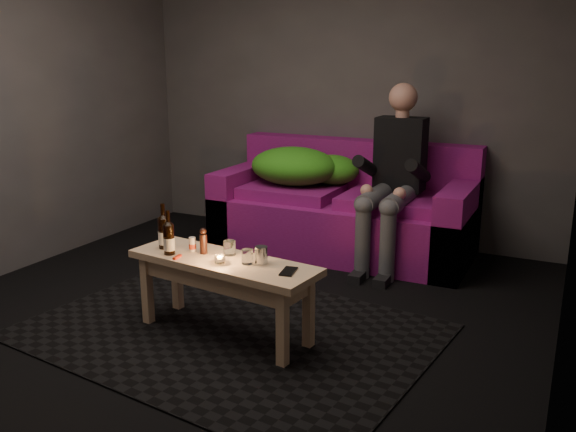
# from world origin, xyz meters

# --- Properties ---
(floor) EXTENTS (4.50, 4.50, 0.00)m
(floor) POSITION_xyz_m (0.00, 0.00, 0.00)
(floor) COLOR black
(floor) RESTS_ON ground
(room) EXTENTS (4.50, 4.50, 4.50)m
(room) POSITION_xyz_m (0.00, 0.47, 1.64)
(room) COLOR silver
(room) RESTS_ON ground
(rug) EXTENTS (2.62, 2.05, 0.01)m
(rug) POSITION_xyz_m (0.14, -0.07, 0.01)
(rug) COLOR black
(rug) RESTS_ON floor
(sofa) EXTENTS (2.20, 0.99, 0.94)m
(sofa) POSITION_xyz_m (0.19, 1.82, 0.34)
(sofa) COLOR #831167
(sofa) RESTS_ON floor
(green_blanket) EXTENTS (0.97, 0.66, 0.33)m
(green_blanket) POSITION_xyz_m (-0.24, 1.81, 0.71)
(green_blanket) COLOR #389C1C
(green_blanket) RESTS_ON sofa
(person) EXTENTS (0.40, 0.91, 1.47)m
(person) POSITION_xyz_m (0.66, 1.64, 0.76)
(person) COLOR black
(person) RESTS_ON sofa
(coffee_table) EXTENTS (1.25, 0.53, 0.50)m
(coffee_table) POSITION_xyz_m (0.14, -0.12, 0.41)
(coffee_table) COLOR #EDBB8B
(coffee_table) RESTS_ON rug
(beer_bottle_a) EXTENTS (0.07, 0.07, 0.29)m
(beer_bottle_a) POSITION_xyz_m (-0.30, -0.10, 0.60)
(beer_bottle_a) COLOR black
(beer_bottle_a) RESTS_ON coffee_table
(beer_bottle_b) EXTENTS (0.07, 0.07, 0.28)m
(beer_bottle_b) POSITION_xyz_m (-0.20, -0.19, 0.60)
(beer_bottle_b) COLOR black
(beer_bottle_b) RESTS_ON coffee_table
(salt_shaker) EXTENTS (0.05, 0.05, 0.09)m
(salt_shaker) POSITION_xyz_m (-0.11, -0.08, 0.54)
(salt_shaker) COLOR silver
(salt_shaker) RESTS_ON coffee_table
(pepper_mill) EXTENTS (0.05, 0.05, 0.12)m
(pepper_mill) POSITION_xyz_m (-0.02, -0.09, 0.56)
(pepper_mill) COLOR black
(pepper_mill) RESTS_ON coffee_table
(tumbler_back) EXTENTS (0.10, 0.10, 0.09)m
(tumbler_back) POSITION_xyz_m (0.14, -0.04, 0.54)
(tumbler_back) COLOR white
(tumbler_back) RESTS_ON coffee_table
(tealight) EXTENTS (0.06, 0.06, 0.05)m
(tealight) POSITION_xyz_m (0.16, -0.19, 0.52)
(tealight) COLOR white
(tealight) RESTS_ON coffee_table
(tumbler_front) EXTENTS (0.08, 0.08, 0.09)m
(tumbler_front) POSITION_xyz_m (0.32, -0.13, 0.54)
(tumbler_front) COLOR white
(tumbler_front) RESTS_ON coffee_table
(steel_cup) EXTENTS (0.10, 0.10, 0.10)m
(steel_cup) POSITION_xyz_m (0.39, -0.10, 0.55)
(steel_cup) COLOR silver
(steel_cup) RESTS_ON coffee_table
(smartphone) EXTENTS (0.10, 0.16, 0.01)m
(smartphone) POSITION_xyz_m (0.60, -0.16, 0.50)
(smartphone) COLOR black
(smartphone) RESTS_ON coffee_table
(red_lighter) EXTENTS (0.03, 0.08, 0.01)m
(red_lighter) POSITION_xyz_m (-0.12, -0.23, 0.50)
(red_lighter) COLOR red
(red_lighter) RESTS_ON coffee_table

